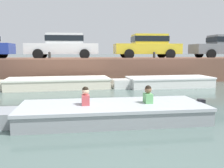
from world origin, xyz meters
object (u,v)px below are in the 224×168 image
object	(u,v)px
car_left_inner_white	(64,45)
mooring_bollard_east	(154,55)
mooring_bollard_mid	(50,55)
boat_moored_east_white	(165,82)
boat_moored_central_cream	(54,83)
motorboat_passing	(105,112)
car_centre_yellow	(148,45)

from	to	relation	value
car_left_inner_white	mooring_bollard_east	world-z (taller)	car_left_inner_white
car_left_inner_white	mooring_bollard_mid	size ratio (longest dim) A/B	9.74
boat_moored_east_white	mooring_bollard_east	distance (m)	2.43
mooring_bollard_mid	boat_moored_east_white	bearing A→B (deg)	-18.04
boat_moored_central_cream	mooring_bollard_mid	xyz separation A→B (m)	(-0.35, 1.79, 1.38)
mooring_bollard_mid	boat_moored_central_cream	bearing A→B (deg)	-78.87
motorboat_passing	mooring_bollard_east	size ratio (longest dim) A/B	13.51
car_left_inner_white	boat_moored_east_white	bearing A→B (deg)	-30.00
boat_moored_central_cream	car_centre_yellow	xyz separation A→B (m)	(5.68, 2.91, 1.98)
mooring_bollard_east	car_left_inner_white	bearing A→B (deg)	168.23
boat_moored_central_cream	motorboat_passing	distance (m)	6.58
boat_moored_east_white	motorboat_passing	world-z (taller)	motorboat_passing
boat_moored_central_cream	car_left_inner_white	world-z (taller)	car_left_inner_white
boat_moored_central_cream	mooring_bollard_mid	bearing A→B (deg)	101.13
boat_moored_central_cream	motorboat_passing	world-z (taller)	motorboat_passing
mooring_bollard_east	boat_moored_east_white	bearing A→B (deg)	-89.44
motorboat_passing	car_centre_yellow	size ratio (longest dim) A/B	1.43
motorboat_passing	mooring_bollard_mid	size ratio (longest dim) A/B	13.51
car_left_inner_white	mooring_bollard_east	distance (m)	5.55
car_left_inner_white	car_centre_yellow	distance (m)	5.30
boat_moored_east_white	car_left_inner_white	world-z (taller)	car_left_inner_white
boat_moored_central_cream	mooring_bollard_east	xyz separation A→B (m)	(5.79, 1.79, 1.38)
boat_moored_central_cream	car_left_inner_white	size ratio (longest dim) A/B	1.42
car_left_inner_white	car_centre_yellow	xyz separation A→B (m)	(5.30, -0.00, 0.00)
boat_moored_central_cream	mooring_bollard_east	bearing A→B (deg)	17.15
boat_moored_east_white	car_centre_yellow	size ratio (longest dim) A/B	1.27
boat_moored_central_cream	mooring_bollard_east	distance (m)	6.21
car_centre_yellow	boat_moored_east_white	bearing A→B (deg)	-87.81
car_left_inner_white	mooring_bollard_east	bearing A→B (deg)	-11.77
car_left_inner_white	mooring_bollard_east	xyz separation A→B (m)	(5.40, -1.13, -0.61)
motorboat_passing	car_left_inner_white	distance (m)	9.55
mooring_bollard_mid	car_centre_yellow	bearing A→B (deg)	10.56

